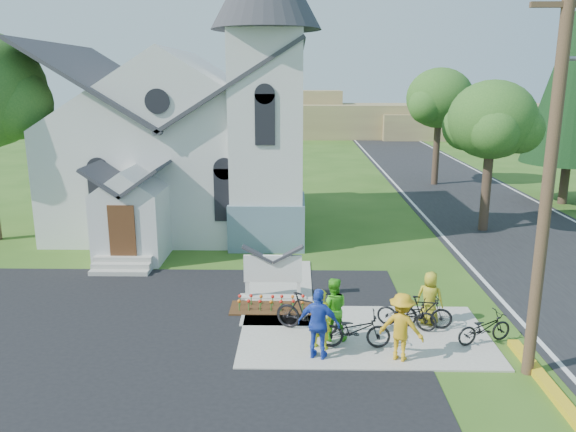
{
  "coord_description": "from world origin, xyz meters",
  "views": [
    {
      "loc": [
        -0.4,
        -14.15,
        7.09
      ],
      "look_at": [
        -0.74,
        5.0,
        2.38
      ],
      "focal_mm": 35.0,
      "sensor_mm": 36.0,
      "label": 1
    }
  ],
  "objects_px": {
    "bike_0": "(355,330)",
    "bike_3": "(424,312)",
    "bike_4": "(484,328)",
    "cyclist_2": "(319,324)",
    "cyclist_4": "(430,298)",
    "cyclist_0": "(321,319)",
    "cyclist_1": "(332,309)",
    "cyclist_3": "(401,327)",
    "church_sign": "(273,269)",
    "utility_pole": "(554,155)",
    "bike_2": "(407,313)",
    "bike_1": "(307,313)"
  },
  "relations": [
    {
      "from": "bike_0",
      "to": "bike_3",
      "type": "xyz_separation_m",
      "value": [
        2.11,
        1.24,
        -0.01
      ]
    },
    {
      "from": "bike_0",
      "to": "bike_4",
      "type": "relative_size",
      "value": 1.15
    },
    {
      "from": "cyclist_2",
      "to": "cyclist_4",
      "type": "relative_size",
      "value": 1.18
    },
    {
      "from": "cyclist_0",
      "to": "cyclist_1",
      "type": "bearing_deg",
      "value": -98.07
    },
    {
      "from": "cyclist_2",
      "to": "bike_4",
      "type": "bearing_deg",
      "value": -151.56
    },
    {
      "from": "cyclist_0",
      "to": "cyclist_3",
      "type": "height_order",
      "value": "cyclist_3"
    },
    {
      "from": "cyclist_2",
      "to": "cyclist_4",
      "type": "distance_m",
      "value": 3.96
    },
    {
      "from": "church_sign",
      "to": "bike_3",
      "type": "height_order",
      "value": "church_sign"
    },
    {
      "from": "church_sign",
      "to": "utility_pole",
      "type": "relative_size",
      "value": 0.22
    },
    {
      "from": "cyclist_2",
      "to": "bike_3",
      "type": "height_order",
      "value": "cyclist_2"
    },
    {
      "from": "cyclist_0",
      "to": "bike_2",
      "type": "distance_m",
      "value": 2.87
    },
    {
      "from": "bike_2",
      "to": "bike_4",
      "type": "bearing_deg",
      "value": -93.43
    },
    {
      "from": "church_sign",
      "to": "cyclist_2",
      "type": "relative_size",
      "value": 1.17
    },
    {
      "from": "bike_2",
      "to": "bike_1",
      "type": "bearing_deg",
      "value": 116.93
    },
    {
      "from": "bike_1",
      "to": "bike_3",
      "type": "bearing_deg",
      "value": -62.02
    },
    {
      "from": "cyclist_2",
      "to": "church_sign",
      "type": "bearing_deg",
      "value": -54.67
    },
    {
      "from": "utility_pole",
      "to": "church_sign",
      "type": "bearing_deg",
      "value": 144.4
    },
    {
      "from": "bike_2",
      "to": "bike_4",
      "type": "relative_size",
      "value": 1.04
    },
    {
      "from": "cyclist_3",
      "to": "bike_2",
      "type": "bearing_deg",
      "value": -80.84
    },
    {
      "from": "bike_0",
      "to": "cyclist_4",
      "type": "distance_m",
      "value": 2.81
    },
    {
      "from": "cyclist_0",
      "to": "cyclist_4",
      "type": "xyz_separation_m",
      "value": [
        3.25,
        1.61,
        -0.04
      ]
    },
    {
      "from": "cyclist_0",
      "to": "bike_2",
      "type": "height_order",
      "value": "cyclist_0"
    },
    {
      "from": "church_sign",
      "to": "cyclist_4",
      "type": "height_order",
      "value": "church_sign"
    },
    {
      "from": "church_sign",
      "to": "utility_pole",
      "type": "xyz_separation_m",
      "value": [
        6.56,
        -4.7,
        4.38
      ]
    },
    {
      "from": "cyclist_1",
      "to": "bike_4",
      "type": "height_order",
      "value": "cyclist_1"
    },
    {
      "from": "cyclist_3",
      "to": "bike_4",
      "type": "distance_m",
      "value": 2.66
    },
    {
      "from": "church_sign",
      "to": "cyclist_4",
      "type": "xyz_separation_m",
      "value": [
        4.68,
        -1.95,
        -0.18
      ]
    },
    {
      "from": "bike_1",
      "to": "bike_4",
      "type": "height_order",
      "value": "bike_1"
    },
    {
      "from": "cyclist_3",
      "to": "cyclist_4",
      "type": "xyz_separation_m",
      "value": [
        1.22,
        2.18,
        -0.1
      ]
    },
    {
      "from": "cyclist_0",
      "to": "cyclist_2",
      "type": "relative_size",
      "value": 0.89
    },
    {
      "from": "utility_pole",
      "to": "cyclist_3",
      "type": "height_order",
      "value": "utility_pole"
    },
    {
      "from": "cyclist_1",
      "to": "utility_pole",
      "type": "bearing_deg",
      "value": 160.14
    },
    {
      "from": "bike_2",
      "to": "cyclist_1",
      "type": "bearing_deg",
      "value": 130.02
    },
    {
      "from": "bike_4",
      "to": "bike_3",
      "type": "bearing_deg",
      "value": 38.22
    },
    {
      "from": "cyclist_1",
      "to": "bike_3",
      "type": "relative_size",
      "value": 1.1
    },
    {
      "from": "utility_pole",
      "to": "bike_0",
      "type": "height_order",
      "value": "utility_pole"
    },
    {
      "from": "cyclist_1",
      "to": "cyclist_2",
      "type": "xyz_separation_m",
      "value": [
        -0.41,
        -1.09,
        0.05
      ]
    },
    {
      "from": "cyclist_1",
      "to": "bike_4",
      "type": "bearing_deg",
      "value": 177.24
    },
    {
      "from": "bike_0",
      "to": "cyclist_1",
      "type": "xyz_separation_m",
      "value": [
        -0.58,
        0.49,
        0.39
      ]
    },
    {
      "from": "bike_3",
      "to": "church_sign",
      "type": "bearing_deg",
      "value": 71.39
    },
    {
      "from": "cyclist_2",
      "to": "cyclist_4",
      "type": "bearing_deg",
      "value": -130.07
    },
    {
      "from": "utility_pole",
      "to": "bike_4",
      "type": "bearing_deg",
      "value": 113.55
    },
    {
      "from": "bike_0",
      "to": "bike_2",
      "type": "bearing_deg",
      "value": -52.07
    },
    {
      "from": "cyclist_3",
      "to": "bike_1",
      "type": "bearing_deg",
      "value": -9.2
    },
    {
      "from": "cyclist_2",
      "to": "bike_3",
      "type": "bearing_deg",
      "value": -132.33
    },
    {
      "from": "cyclist_3",
      "to": "bike_3",
      "type": "distance_m",
      "value": 2.16
    },
    {
      "from": "church_sign",
      "to": "bike_2",
      "type": "height_order",
      "value": "church_sign"
    },
    {
      "from": "cyclist_1",
      "to": "cyclist_2",
      "type": "relative_size",
      "value": 0.95
    },
    {
      "from": "cyclist_4",
      "to": "cyclist_3",
      "type": "bearing_deg",
      "value": 85.62
    },
    {
      "from": "bike_2",
      "to": "bike_0",
      "type": "bearing_deg",
      "value": 148.73
    }
  ]
}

